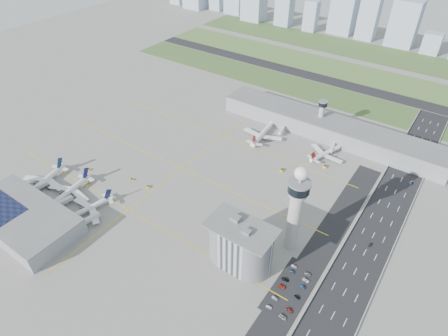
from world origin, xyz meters
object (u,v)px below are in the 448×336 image
Objects in this scene: car_lot_8 at (297,297)px; car_lot_6 at (283,317)px; tug_0 at (89,169)px; tug_5 at (325,166)px; admin_building at (240,245)px; car_lot_5 at (294,266)px; jet_bridge_near_0 at (30,192)px; car_lot_3 at (285,280)px; tug_4 at (282,170)px; airplane_near_c at (85,207)px; jet_bridge_near_2 at (81,225)px; jet_bridge_near_1 at (55,208)px; airplane_near_a at (42,179)px; tug_2 at (132,179)px; secondary_tower at (321,114)px; jet_bridge_far_0 at (284,128)px; jet_bridge_far_1 at (333,145)px; car_hw_4 at (411,141)px; tug_3 at (148,187)px; airplane_near_b at (67,190)px; car_hw_1 at (370,245)px; car_lot_4 at (292,271)px; car_lot_11 at (308,274)px; car_hw_2 at (411,183)px; car_lot_0 at (269,307)px; car_lot_9 at (303,287)px; airplane_far_a at (263,131)px; control_tower at (296,206)px; tug_1 at (90,182)px; car_lot_2 at (282,287)px; airplane_far_b at (327,150)px; car_lot_10 at (306,280)px.

car_lot_6 is at bearing -176.42° from car_lot_8.
tug_5 is (159.42, 116.08, 0.24)m from tug_0.
admin_building is 12.23× the size of car_lot_5.
jet_bridge_near_0 is 3.29× the size of car_lot_3.
car_lot_8 is (63.22, -100.21, -0.44)m from tug_4.
car_lot_6 is (154.63, 8.37, -5.12)m from airplane_near_c.
jet_bridge_near_2 is 142.08m from car_lot_3.
car_lot_5 is at bearing -61.82° from jet_bridge_near_1.
airplane_near_a reaches higher than tug_2.
secondary_tower is 9.29× the size of car_lot_5.
jet_bridge_near_1 is at bearing -33.77° from jet_bridge_far_0.
tug_2 is 159.64m from tug_5.
car_lot_6 reaches higher than car_lot_5.
secondary_tower reaches higher than jet_bridge_far_1.
airplane_near_a is 16.53× the size of tug_0.
admin_building is at bearing -95.80° from car_hw_4.
tug_3 reaches higher than tug_2.
jet_bridge_near_1 is 3.77× the size of car_hw_4.
airplane_near_b is 172.86m from car_lot_3.
airplane_near_a is 245.80m from jet_bridge_far_1.
jet_bridge_near_1 is (-113.00, -211.00, -15.95)m from secondary_tower.
car_hw_1 is at bearing 104.89° from airplane_near_b.
tug_0 is at bearing -128.38° from secondary_tower.
airplane_near_c is 157.65m from car_lot_8.
jet_bridge_near_1 is at bearing 115.03° from car_lot_4.
car_lot_6 reaches higher than car_lot_11.
admin_building is 0.93× the size of airplane_near_b.
car_lot_8 reaches higher than car_hw_2.
car_lot_11 is at bearing 8.22° from car_lot_6.
secondary_tower is at bearing -139.29° from jet_bridge_far_1.
car_lot_6 is at bearing -70.87° from tug_4.
car_lot_4 is at bearing -4.75° from car_lot_0.
tug_3 is 0.84× the size of car_hw_1.
car_lot_11 reaches higher than car_lot_9.
secondary_tower is at bearing -50.50° from airplane_far_a.
tug_1 is at bearing -168.10° from control_tower.
admin_building is 9.10× the size of car_lot_6.
tug_3 is (68.68, 45.32, -5.55)m from airplane_near_a.
jet_bridge_far_1 is at bearing -76.63° from airplane_far_a.
car_lot_8 is (10.59, -1.07, -0.01)m from car_lot_2.
jet_bridge_far_0 is 3.99× the size of car_lot_8.
admin_building is at bearing -126.65° from tug_0.
tug_0 is at bearing -172.11° from control_tower.
control_tower is 1.62× the size of airplane_far_b.
tug_3 is (7.36, 57.37, -2.00)m from jet_bridge_near_2.
car_hw_4 is at bearing 157.05° from airplane_near_c.
car_lot_10 is at bearing 41.76° from tug_2.
jet_bridge_near_2 is 3.29× the size of car_lot_3.
airplane_far_a is 16.23× the size of tug_1.
jet_bridge_near_0 is 296.59m from car_hw_2.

